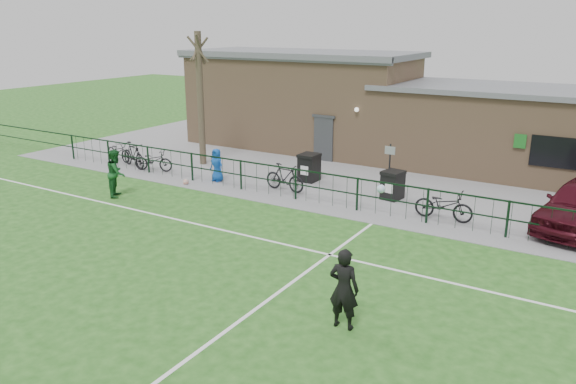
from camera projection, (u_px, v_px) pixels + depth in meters
The scene contains 20 objects.
ground at pixel (181, 293), 13.68m from camera, with size 90.00×90.00×0.00m, color #205218.
paving_strip at pixel (388, 173), 24.71m from camera, with size 34.00×13.00×0.02m, color slate.
pitch_line_touch at pixel (329, 207), 20.05m from camera, with size 28.00×0.10×0.01m, color white.
pitch_line_mid at pixel (271, 241), 16.95m from camera, with size 28.00×0.10×0.01m, color white.
pitch_line_perp at pixel (248, 314), 12.68m from camera, with size 0.10×16.00×0.01m, color white.
perimeter_fence at pixel (332, 190), 20.05m from camera, with size 28.00×0.10×1.20m, color black.
bare_tree at pixel (200, 100), 25.39m from camera, with size 0.30×0.30×6.00m, color #413527.
wheelie_bin_left at pixel (309, 168), 23.24m from camera, with size 0.70×0.80×1.06m, color black.
wheelie_bin_right at pixel (393, 186), 20.85m from camera, with size 0.65×0.74×0.99m, color black.
sign_post at pixel (389, 170), 21.12m from camera, with size 0.06×0.06×2.00m, color black.
bicycle_a at pixel (118, 151), 26.64m from camera, with size 0.63×1.79×0.94m, color black.
bicycle_b at pixel (133, 155), 25.49m from camera, with size 0.53×1.89×1.14m, color black.
bicycle_c at pixel (153, 160), 24.84m from camera, with size 0.63×1.80×0.95m, color black.
bicycle_d at pixel (285, 178), 21.84m from camera, with size 0.51×1.79×1.08m, color black.
bicycle_e at pixel (444, 205), 18.62m from camera, with size 0.68×1.94×1.02m, color black.
spectator_child at pixel (217, 165), 23.17m from camera, with size 0.67×0.44×1.37m, color #124AAA.
goalkeeper_kick at pixel (345, 286), 11.96m from camera, with size 0.96×3.46×2.37m.
outfield_player at pixel (116, 173), 21.17m from camera, with size 0.87×0.68×1.80m, color #175021.
ball_ground at pixel (186, 182), 22.88m from camera, with size 0.23×0.23×0.23m, color silver.
clubhouse at pixel (397, 112), 26.97m from camera, with size 24.25×5.40×4.96m.
Camera 1 is at (8.67, -9.22, 6.31)m, focal length 35.00 mm.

